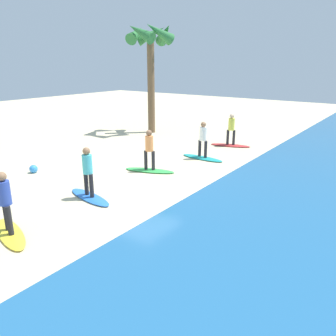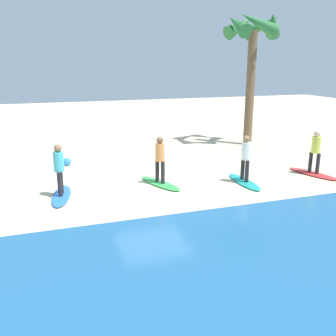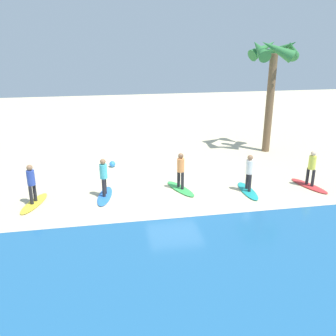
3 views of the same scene
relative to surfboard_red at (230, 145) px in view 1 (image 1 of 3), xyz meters
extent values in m
plane|color=beige|center=(6.19, -0.91, -0.04)|extent=(60.00, 60.00, 0.00)
ellipsoid|color=red|center=(0.00, 0.00, 0.00)|extent=(1.15, 2.17, 0.09)
cylinder|color=#232328|center=(-0.05, 0.15, 0.43)|extent=(0.14, 0.14, 0.78)
cylinder|color=#232328|center=(0.05, -0.15, 0.43)|extent=(0.14, 0.14, 0.78)
cylinder|color=#E0E04C|center=(0.00, 0.00, 1.14)|extent=(0.32, 0.32, 0.62)
sphere|color=beige|center=(0.00, 0.00, 1.56)|extent=(0.24, 0.24, 0.24)
ellipsoid|color=teal|center=(3.03, 0.05, 0.00)|extent=(0.62, 2.11, 0.09)
cylinder|color=#232328|center=(3.03, 0.21, 0.43)|extent=(0.14, 0.14, 0.78)
cylinder|color=#232328|center=(3.02, -0.11, 0.43)|extent=(0.14, 0.14, 0.78)
cylinder|color=white|center=(3.03, 0.05, 1.14)|extent=(0.32, 0.32, 0.62)
sphere|color=#9E704C|center=(3.03, 0.05, 1.56)|extent=(0.24, 0.24, 0.24)
ellipsoid|color=green|center=(5.94, -0.74, 0.00)|extent=(1.24, 2.16, 0.09)
cylinder|color=#232328|center=(5.89, -0.59, 0.43)|extent=(0.14, 0.14, 0.78)
cylinder|color=#232328|center=(6.00, -0.89, 0.43)|extent=(0.14, 0.14, 0.78)
cylinder|color=#E58C4C|center=(5.94, -0.74, 1.14)|extent=(0.32, 0.32, 0.62)
sphere|color=brown|center=(5.94, -0.74, 1.56)|extent=(0.24, 0.24, 0.24)
ellipsoid|color=blue|center=(9.34, -0.54, 0.00)|extent=(0.92, 2.17, 0.09)
cylinder|color=#232328|center=(9.37, -0.38, 0.43)|extent=(0.14, 0.14, 0.78)
cylinder|color=#232328|center=(9.31, -0.69, 0.43)|extent=(0.14, 0.14, 0.78)
cylinder|color=#4CC6D1|center=(9.34, -0.54, 1.14)|extent=(0.32, 0.32, 0.62)
sphere|color=#9E704C|center=(9.34, -0.54, 1.56)|extent=(0.24, 0.24, 0.24)
ellipsoid|color=yellow|center=(12.24, -0.30, 0.00)|extent=(1.18, 2.17, 0.09)
cylinder|color=#232328|center=(12.29, -0.15, 0.43)|extent=(0.14, 0.14, 0.78)
cylinder|color=#232328|center=(12.20, -0.45, 0.43)|extent=(0.14, 0.14, 0.78)
cylinder|color=#334CAD|center=(12.24, -0.30, 1.14)|extent=(0.32, 0.32, 0.62)
sphere|color=#9E704C|center=(12.24, -0.30, 1.56)|extent=(0.24, 0.24, 0.24)
cylinder|color=brown|center=(-0.46, -5.75, 2.80)|extent=(0.44, 0.44, 5.68)
cone|color=#2D7538|center=(0.44, -5.75, 5.89)|extent=(0.70, 1.93, 1.40)
cone|color=#2D7538|center=(-0.18, -4.90, 5.89)|extent=(2.05, 1.26, 1.40)
cone|color=#2D7538|center=(-1.18, -5.22, 5.89)|extent=(1.70, 1.97, 1.40)
cone|color=#2D7538|center=(-1.18, -6.28, 5.89)|extent=(1.70, 1.97, 1.40)
cone|color=#2D7538|center=(-0.18, -6.61, 5.89)|extent=(2.05, 1.26, 1.40)
sphere|color=#338CE5|center=(8.86, -4.44, 0.12)|extent=(0.33, 0.33, 0.33)
camera|label=1|loc=(16.17, 7.63, 4.26)|focal=36.03mm
camera|label=2|loc=(9.79, 11.47, 4.16)|focal=40.63mm
camera|label=3|loc=(9.31, 14.39, 6.47)|focal=39.46mm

